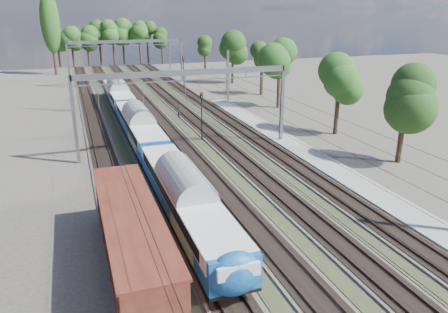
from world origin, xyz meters
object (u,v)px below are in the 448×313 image
object	(u,v)px
signal_near	(202,110)
worker	(179,112)
emu_train	(139,123)
signal_far	(184,69)
freight_boxcar	(132,237)

from	to	relation	value
signal_near	worker	bearing A→B (deg)	100.58
emu_train	signal_near	xyz separation A→B (m)	(7.32, -0.57, 1.04)
signal_far	worker	bearing A→B (deg)	-114.62
signal_near	signal_far	size ratio (longest dim) A/B	0.92
emu_train	freight_boxcar	size ratio (longest dim) A/B	4.15
signal_far	emu_train	bearing A→B (deg)	-120.75
emu_train	freight_boxcar	bearing A→B (deg)	-99.84
signal_near	signal_far	world-z (taller)	signal_far
emu_train	signal_far	world-z (taller)	signal_far
freight_boxcar	signal_far	world-z (taller)	signal_far
freight_boxcar	signal_near	xyz separation A→B (m)	(11.82, 25.39, 1.23)
freight_boxcar	signal_near	distance (m)	28.03
emu_train	signal_near	world-z (taller)	signal_near
freight_boxcar	signal_near	world-z (taller)	signal_near
worker	signal_near	xyz separation A→B (m)	(-0.10, -12.05, 2.84)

